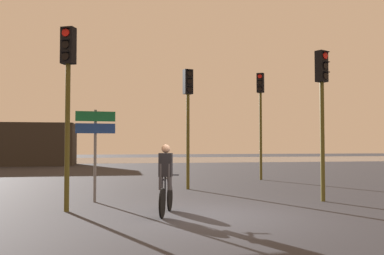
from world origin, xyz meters
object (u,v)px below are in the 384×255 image
traffic_light_far_right (261,106)px  traffic_light_near_left (68,83)px  cyclist (166,179)px  direction_sign_post (95,138)px  traffic_light_near_right (322,96)px  traffic_light_center (188,106)px

traffic_light_far_right → traffic_light_near_left: (-7.77, -7.97, -0.27)m
cyclist → direction_sign_post: bearing=140.6°
direction_sign_post → traffic_light_near_right: bearing=165.9°
traffic_light_far_right → cyclist: bearing=88.1°
traffic_light_near_right → direction_sign_post: traffic_light_near_right is taller
direction_sign_post → traffic_light_far_right: bearing=-143.5°
cyclist → traffic_light_near_left: bearing=174.6°
traffic_light_near_left → cyclist: 3.38m
direction_sign_post → cyclist: bearing=118.8°
traffic_light_near_right → traffic_light_center: (-3.22, 3.93, 0.02)m
traffic_light_near_right → traffic_light_center: bearing=-77.2°
traffic_light_near_right → traffic_light_center: 5.08m
traffic_light_far_right → direction_sign_post: traffic_light_far_right is taller
traffic_light_near_left → direction_sign_post: (0.60, 1.58, -1.32)m
cyclist → traffic_light_far_right: bearing=75.0°
traffic_light_far_right → cyclist: traffic_light_far_right is taller
traffic_light_center → direction_sign_post: size_ratio=1.67×
traffic_light_near_left → cyclist: traffic_light_near_left is taller
traffic_light_center → traffic_light_near_left: size_ratio=0.97×
traffic_light_center → traffic_light_near_left: 5.88m
traffic_light_far_right → traffic_light_center: 5.29m
traffic_light_near_right → direction_sign_post: (-6.39, 0.99, -1.21)m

